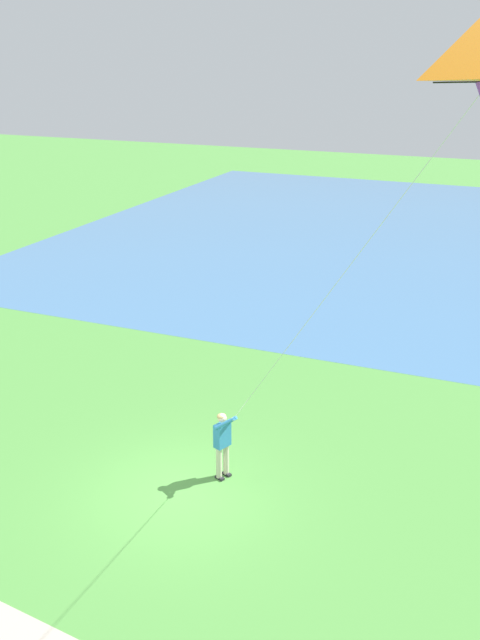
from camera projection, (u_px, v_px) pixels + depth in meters
The scene contains 4 objects.
ground_plane at pixel (180, 494), 16.67m from camera, with size 120.00×120.00×0.00m, color #4C8E3D.
lake_water at pixel (474, 244), 38.23m from camera, with size 36.00×44.00×0.01m, color teal.
person_kite_flyer at pixel (223, 439), 16.95m from camera, with size 0.49×0.63×1.83m.
flying_kite at pixel (475, 60), 10.45m from camera, with size 2.50×5.50×8.44m.
Camera 1 is at (12.47, 6.79, 9.74)m, focal length 39.80 mm.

